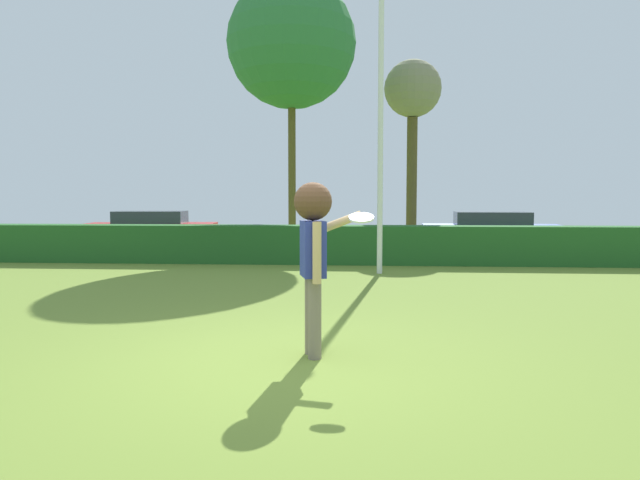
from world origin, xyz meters
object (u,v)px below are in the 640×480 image
(lamppost, at_px, (381,118))
(person, at_px, (314,241))
(frisbee, at_px, (361,218))
(parked_car_red, at_px, (151,228))
(bare_elm_tree, at_px, (413,95))
(parked_car_blue, at_px, (491,230))
(maple_tree, at_px, (292,44))

(lamppost, bearing_deg, person, -97.48)
(frisbee, height_order, parked_car_red, frisbee)
(frisbee, bearing_deg, lamppost, 86.68)
(person, bearing_deg, bare_elm_tree, 81.21)
(person, bearing_deg, lamppost, 82.52)
(parked_car_blue, bearing_deg, bare_elm_tree, 136.05)
(maple_tree, bearing_deg, parked_car_red, -178.66)
(bare_elm_tree, xyz_separation_m, maple_tree, (-4.01, -1.68, 1.37))
(frisbee, bearing_deg, parked_car_red, 118.78)
(person, relative_size, lamppost, 0.29)
(frisbee, distance_m, lamppost, 7.16)
(person, bearing_deg, parked_car_blue, 69.71)
(parked_car_red, height_order, maple_tree, maple_tree)
(parked_car_red, bearing_deg, person, -62.77)
(parked_car_red, bearing_deg, lamppost, -38.28)
(person, relative_size, parked_car_blue, 0.42)
(lamppost, height_order, parked_car_blue, lamppost)
(parked_car_blue, height_order, maple_tree, maple_tree)
(parked_car_red, height_order, parked_car_blue, same)
(bare_elm_tree, bearing_deg, maple_tree, -157.33)
(frisbee, distance_m, maple_tree, 13.99)
(lamppost, xyz_separation_m, parked_car_blue, (3.61, 5.40, -2.71))
(person, bearing_deg, maple_tree, 98.00)
(parked_car_blue, bearing_deg, person, -110.29)
(lamppost, xyz_separation_m, maple_tree, (-2.68, 5.93, 3.21))
(maple_tree, bearing_deg, person, -82.00)
(frisbee, relative_size, parked_car_blue, 0.06)
(parked_car_red, xyz_separation_m, parked_car_blue, (10.99, -0.41, 0.00))
(person, bearing_deg, parked_car_red, 117.23)
(bare_elm_tree, height_order, maple_tree, maple_tree)
(frisbee, distance_m, parked_car_red, 14.50)
(lamppost, height_order, parked_car_red, lamppost)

